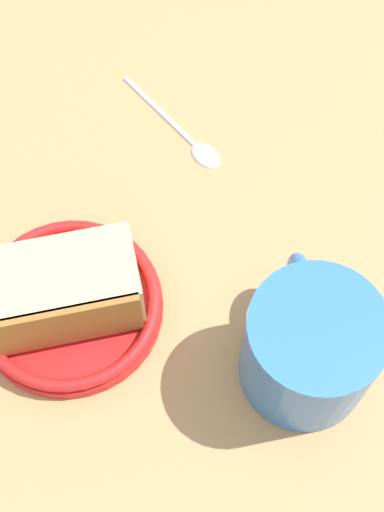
{
  "coord_description": "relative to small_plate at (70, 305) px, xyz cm",
  "views": [
    {
      "loc": [
        13.96,
        14.62,
        52.91
      ],
      "look_at": [
        -9.63,
        6.37,
        3.0
      ],
      "focal_mm": 52.15,
      "sensor_mm": 36.0,
      "label": 1
    }
  ],
  "objects": [
    {
      "name": "cake_slice",
      "position": [
        0.23,
        0.14,
        3.02
      ],
      "size": [
        11.1,
        12.62,
        5.88
      ],
      "color": "#9E662D",
      "rests_on": "small_plate"
    },
    {
      "name": "small_plate",
      "position": [
        0.0,
        0.0,
        0.0
      ],
      "size": [
        14.11,
        14.11,
        2.01
      ],
      "color": "red",
      "rests_on": "ground_plane"
    },
    {
      "name": "tea_mug",
      "position": [
        -1.33,
        17.89,
        3.6
      ],
      "size": [
        11.45,
        9.31,
        9.01
      ],
      "color": "#3372BF",
      "rests_on": "ground_plane"
    },
    {
      "name": "teaspoon",
      "position": [
        -17.88,
        3.34,
        -0.65
      ],
      "size": [
        7.39,
        11.5,
        0.8
      ],
      "color": "silver",
      "rests_on": "ground_plane"
    },
    {
      "name": "ground_plane",
      "position": [
        3.62,
        1.33,
        -2.57
      ],
      "size": [
        123.84,
        123.84,
        3.14
      ],
      "primitive_type": "cube",
      "color": "tan"
    }
  ]
}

